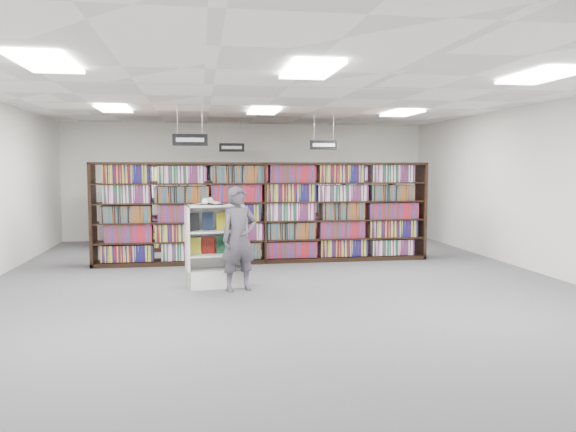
{
  "coord_description": "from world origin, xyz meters",
  "views": [
    {
      "loc": [
        -1.33,
        -9.71,
        2.0
      ],
      "look_at": [
        0.28,
        0.5,
        1.1
      ],
      "focal_mm": 35.0,
      "sensor_mm": 36.0,
      "label": 1
    }
  ],
  "objects": [
    {
      "name": "ceiling",
      "position": [
        0.0,
        0.0,
        3.2
      ],
      "size": [
        10.0,
        12.0,
        0.1
      ],
      "primitive_type": "cube",
      "color": "white",
      "rests_on": "wall_back"
    },
    {
      "name": "wall_right",
      "position": [
        5.0,
        0.0,
        1.6
      ],
      "size": [
        0.1,
        12.0,
        3.2
      ],
      "primitive_type": "cube",
      "color": "white",
      "rests_on": "ground"
    },
    {
      "name": "open_book",
      "position": [
        -1.19,
        -0.26,
        1.41
      ],
      "size": [
        0.67,
        0.51,
        0.13
      ],
      "rotation": [
        0.0,
        0.0,
        -0.32
      ],
      "color": "black",
      "rests_on": "endcap_display"
    },
    {
      "name": "floor",
      "position": [
        0.0,
        0.0,
        0.0
      ],
      "size": [
        12.0,
        12.0,
        0.0
      ],
      "primitive_type": "plane",
      "color": "#525257",
      "rests_on": "ground"
    },
    {
      "name": "troffer_back_center",
      "position": [
        0.0,
        2.0,
        3.16
      ],
      "size": [
        0.6,
        1.2,
        0.04
      ],
      "primitive_type": "cube",
      "color": "white",
      "rests_on": "ceiling"
    },
    {
      "name": "troffer_back_left",
      "position": [
        -3.0,
        2.0,
        3.16
      ],
      "size": [
        0.6,
        1.2,
        0.04
      ],
      "primitive_type": "cube",
      "color": "white",
      "rests_on": "ceiling"
    },
    {
      "name": "bookshelf_row_far",
      "position": [
        0.0,
        5.7,
        1.05
      ],
      "size": [
        7.0,
        0.6,
        2.1
      ],
      "color": "black",
      "rests_on": "floor"
    },
    {
      "name": "troffer_front_right",
      "position": [
        3.0,
        -3.0,
        3.16
      ],
      "size": [
        0.6,
        1.2,
        0.04
      ],
      "primitive_type": "cube",
      "color": "white",
      "rests_on": "ceiling"
    },
    {
      "name": "troffer_front_center",
      "position": [
        0.0,
        -3.0,
        3.16
      ],
      "size": [
        0.6,
        1.2,
        0.04
      ],
      "primitive_type": "cube",
      "color": "white",
      "rests_on": "ceiling"
    },
    {
      "name": "aisle_sign_center",
      "position": [
        -0.5,
        5.0,
        2.53
      ],
      "size": [
        0.65,
        0.02,
        0.8
      ],
      "color": "#B2B2B7",
      "rests_on": "ceiling"
    },
    {
      "name": "wall_front",
      "position": [
        0.0,
        -6.0,
        1.6
      ],
      "size": [
        10.0,
        0.1,
        3.2
      ],
      "primitive_type": "cube",
      "color": "white",
      "rests_on": "ground"
    },
    {
      "name": "bookshelf_row_mid",
      "position": [
        0.0,
        4.0,
        1.05
      ],
      "size": [
        7.0,
        0.6,
        2.1
      ],
      "color": "black",
      "rests_on": "floor"
    },
    {
      "name": "troffer_back_right",
      "position": [
        3.0,
        2.0,
        3.16
      ],
      "size": [
        0.6,
        1.2,
        0.04
      ],
      "primitive_type": "cube",
      "color": "white",
      "rests_on": "ceiling"
    },
    {
      "name": "shopper",
      "position": [
        -0.71,
        -0.7,
        0.84
      ],
      "size": [
        0.71,
        0.58,
        1.69
      ],
      "primitive_type": "imported",
      "rotation": [
        0.0,
        0.0,
        0.33
      ],
      "color": "#524D58",
      "rests_on": "floor"
    },
    {
      "name": "wall_back",
      "position": [
        0.0,
        6.0,
        1.6
      ],
      "size": [
        10.0,
        0.1,
        3.2
      ],
      "primitive_type": "cube",
      "color": "white",
      "rests_on": "ground"
    },
    {
      "name": "aisle_sign_left",
      "position": [
        -1.5,
        1.0,
        2.53
      ],
      "size": [
        0.65,
        0.02,
        0.8
      ],
      "color": "#B2B2B7",
      "rests_on": "ceiling"
    },
    {
      "name": "aisle_sign_right",
      "position": [
        1.5,
        3.0,
        2.53
      ],
      "size": [
        0.65,
        0.02,
        0.8
      ],
      "color": "#B2B2B7",
      "rests_on": "ceiling"
    },
    {
      "name": "bookshelf_row_near",
      "position": [
        0.0,
        2.0,
        1.05
      ],
      "size": [
        7.0,
        0.6,
        2.1
      ],
      "color": "black",
      "rests_on": "floor"
    },
    {
      "name": "endcap_display",
      "position": [
        -1.08,
        -0.3,
        0.47
      ],
      "size": [
        1.04,
        0.61,
        1.38
      ],
      "rotation": [
        0.0,
        0.0,
        0.12
      ],
      "color": "white",
      "rests_on": "floor"
    },
    {
      "name": "troffer_front_left",
      "position": [
        -3.0,
        -3.0,
        3.16
      ],
      "size": [
        0.6,
        1.2,
        0.04
      ],
      "primitive_type": "cube",
      "color": "white",
      "rests_on": "ceiling"
    }
  ]
}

